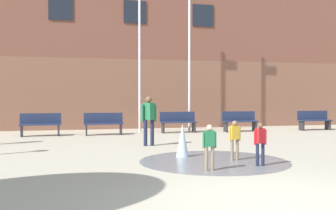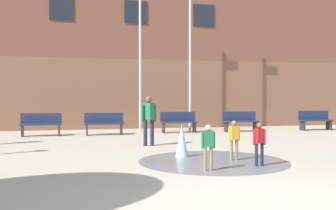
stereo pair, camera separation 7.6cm
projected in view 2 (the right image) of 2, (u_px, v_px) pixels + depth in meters
The scene contains 14 objects.
ground_plane at pixel (282, 206), 5.66m from camera, with size 100.00×100.00×0.00m, color #BCB299.
library_building at pixel (128, 57), 22.15m from camera, with size 36.00×6.05×7.59m.
splash_fountain at pixel (197, 151), 9.91m from camera, with size 3.66×3.66×0.88m.
park_bench_under_left_flagpole at pixel (41, 124), 15.71m from camera, with size 1.60×0.44×0.91m.
park_bench_center at pixel (104, 123), 16.18m from camera, with size 1.60×0.44×0.91m.
park_bench_under_right_flagpole at pixel (179, 122), 17.19m from camera, with size 1.60×0.44×0.91m.
park_bench_near_trashcan at pixel (240, 121), 17.69m from camera, with size 1.60×0.44×0.91m.
park_bench_far_right at pixel (315, 120), 18.47m from camera, with size 1.60×0.44×0.91m.
adult_watching at pixel (149, 117), 12.59m from camera, with size 0.50×0.39×1.59m.
child_running at pixel (234, 137), 9.71m from camera, with size 0.31×0.15×0.99m.
child_with_pink_shirt at pixel (208, 144), 8.35m from camera, with size 0.31×0.13×0.99m.
child_in_fountain at pixel (259, 141), 8.91m from camera, with size 0.31×0.19×0.99m.
flagpole_left at pixel (141, 31), 17.22m from camera, with size 0.80×0.10×8.43m.
flagpole_right at pixel (191, 35), 17.75m from camera, with size 0.80×0.10×8.20m.
Camera 2 is at (-2.91, -5.10, 1.58)m, focal length 42.00 mm.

